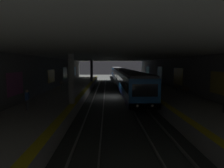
# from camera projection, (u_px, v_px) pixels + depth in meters

# --- Properties ---
(ground_plane) EXTENTS (120.00, 120.00, 0.00)m
(ground_plane) POSITION_uv_depth(u_px,v_px,m) (115.00, 97.00, 28.16)
(ground_plane) COLOR #383A38
(track_left) EXTENTS (60.00, 1.53, 0.16)m
(track_left) POSITION_uv_depth(u_px,v_px,m) (130.00, 96.00, 28.21)
(track_left) COLOR gray
(track_left) RESTS_ON ground
(track_right) EXTENTS (60.00, 1.53, 0.16)m
(track_right) POSITION_uv_depth(u_px,v_px,m) (99.00, 96.00, 28.10)
(track_right) COLOR gray
(track_right) RESTS_ON ground
(platform_left) EXTENTS (60.00, 5.30, 1.06)m
(platform_left) POSITION_uv_depth(u_px,v_px,m) (160.00, 93.00, 28.28)
(platform_left) COLOR #B7B2A8
(platform_left) RESTS_ON ground
(platform_right) EXTENTS (60.00, 5.30, 1.06)m
(platform_right) POSITION_uv_depth(u_px,v_px,m) (69.00, 93.00, 27.94)
(platform_right) COLOR #B7B2A8
(platform_right) RESTS_ON ground
(wall_left) EXTENTS (60.00, 0.56, 5.60)m
(wall_left) POSITION_uv_depth(u_px,v_px,m) (180.00, 77.00, 28.18)
(wall_left) COLOR slate
(wall_left) RESTS_ON ground
(wall_right) EXTENTS (60.00, 0.56, 5.60)m
(wall_right) POSITION_uv_depth(u_px,v_px,m) (48.00, 77.00, 27.69)
(wall_right) COLOR slate
(wall_right) RESTS_ON ground
(ceiling_slab) EXTENTS (60.00, 19.40, 0.40)m
(ceiling_slab) POSITION_uv_depth(u_px,v_px,m) (115.00, 56.00, 27.58)
(ceiling_slab) COLOR beige
(ceiling_slab) RESTS_ON wall_left
(pillar_near) EXTENTS (0.56, 0.56, 4.55)m
(pillar_near) POSITION_uv_depth(u_px,v_px,m) (71.00, 79.00, 17.82)
(pillar_near) COLOR gray
(pillar_near) RESTS_ON platform_right
(pillar_far) EXTENTS (0.56, 0.56, 4.55)m
(pillar_far) POSITION_uv_depth(u_px,v_px,m) (92.00, 71.00, 41.51)
(pillar_far) COLOR gray
(pillar_far) RESTS_ON platform_right
(metro_train) EXTENTS (60.33, 2.83, 3.49)m
(metro_train) POSITION_uv_depth(u_px,v_px,m) (121.00, 75.00, 46.86)
(metro_train) COLOR #19569E
(metro_train) RESTS_ON track_left
(bench_left_near) EXTENTS (1.70, 0.47, 0.86)m
(bench_left_near) POSITION_uv_depth(u_px,v_px,m) (185.00, 89.00, 24.03)
(bench_left_near) COLOR #262628
(bench_left_near) RESTS_ON platform_left
(bench_left_mid) EXTENTS (1.70, 0.47, 0.86)m
(bench_left_mid) POSITION_uv_depth(u_px,v_px,m) (175.00, 86.00, 27.36)
(bench_left_mid) COLOR #262628
(bench_left_mid) RESTS_ON platform_left
(bench_left_far) EXTENTS (1.70, 0.47, 0.86)m
(bench_left_far) POSITION_uv_depth(u_px,v_px,m) (160.00, 81.00, 35.49)
(bench_left_far) COLOR #262628
(bench_left_far) RESTS_ON platform_left
(bench_right_mid) EXTENTS (1.70, 0.47, 0.86)m
(bench_right_mid) POSITION_uv_depth(u_px,v_px,m) (62.00, 83.00, 32.27)
(bench_right_mid) COLOR #262628
(bench_right_mid) RESTS_ON platform_right
(person_waiting_near) EXTENTS (0.60, 0.23, 1.72)m
(person_waiting_near) POSITION_uv_depth(u_px,v_px,m) (72.00, 83.00, 27.55)
(person_waiting_near) COLOR #2B2B2B
(person_waiting_near) RESTS_ON platform_right
(person_walking_mid) EXTENTS (0.60, 0.22, 1.60)m
(person_walking_mid) POSITION_uv_depth(u_px,v_px,m) (27.00, 99.00, 15.54)
(person_walking_mid) COLOR #464646
(person_walking_mid) RESTS_ON platform_right
(person_standing_far) EXTENTS (0.60, 0.23, 1.70)m
(person_standing_far) POSITION_uv_depth(u_px,v_px,m) (143.00, 78.00, 38.71)
(person_standing_far) COLOR #474747
(person_standing_far) RESTS_ON platform_left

